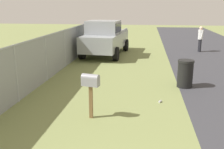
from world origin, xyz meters
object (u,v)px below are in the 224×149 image
at_px(pickup_truck, 105,37).
at_px(trash_bin, 185,74).
at_px(mailbox, 91,83).
at_px(pedestrian, 200,37).

distance_m(pickup_truck, trash_bin, 7.14).
bearing_deg(trash_bin, pickup_truck, 33.58).
bearing_deg(pickup_truck, trash_bin, 38.31).
xyz_separation_m(mailbox, trash_bin, (3.16, -2.87, -0.45)).
height_order(pickup_truck, pedestrian, pickup_truck).
distance_m(mailbox, pedestrian, 12.09).
distance_m(mailbox, pickup_truck, 9.15).
height_order(mailbox, pickup_truck, pickup_truck).
bearing_deg(pickup_truck, mailbox, 11.43).
relative_size(mailbox, pickup_truck, 0.24).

